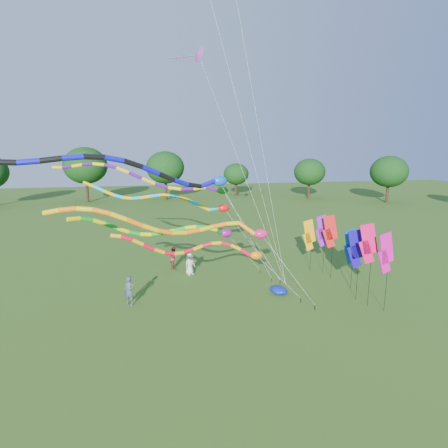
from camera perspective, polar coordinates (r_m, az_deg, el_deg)
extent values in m
plane|color=#2D5617|center=(22.31, 7.07, -13.83)|extent=(160.00, 160.00, 0.00)
cylinder|color=#382314|center=(77.73, 24.05, 4.35)|extent=(0.50, 0.50, 2.34)
ellipsoid|color=#0E3610|center=(77.47, 24.23, 6.59)|extent=(4.94, 4.94, 4.20)
cylinder|color=#382314|center=(76.36, 12.86, 5.19)|extent=(0.50, 0.50, 2.97)
ellipsoid|color=#0E3610|center=(76.05, 12.99, 8.09)|extent=(6.28, 6.28, 5.34)
cylinder|color=#382314|center=(75.14, 1.88, 5.52)|extent=(0.50, 0.50, 3.36)
ellipsoid|color=#0E3610|center=(74.81, 1.90, 8.86)|extent=(7.10, 7.10, 6.03)
cylinder|color=#382314|center=(73.27, -9.03, 5.06)|extent=(0.50, 0.50, 2.94)
ellipsoid|color=#0E3610|center=(72.94, -9.13, 8.05)|extent=(6.20, 6.20, 5.27)
cylinder|color=#382314|center=(73.04, -20.33, 4.28)|extent=(0.50, 0.50, 2.47)
ellipsoid|color=#0E3610|center=(72.75, -20.50, 6.80)|extent=(5.22, 5.22, 4.43)
cylinder|color=black|center=(24.36, 11.64, -11.35)|extent=(0.05, 0.05, 0.30)
cylinder|color=silver|center=(23.31, 8.41, -8.06)|extent=(0.02, 0.02, 4.16)
ellipsoid|color=orange|center=(22.46, 4.94, -4.78)|extent=(0.78, 0.50, 0.50)
cylinder|color=red|center=(22.36, 3.32, -4.37)|extent=(0.23, 0.23, 0.69)
cylinder|color=orange|center=(22.34, 1.81, -3.57)|extent=(0.23, 0.23, 0.64)
cylinder|color=red|center=(22.33, 0.32, -3.06)|extent=(0.23, 0.23, 0.59)
cylinder|color=orange|center=(22.32, -1.15, -2.94)|extent=(0.23, 0.23, 0.57)
cylinder|color=red|center=(22.29, -2.59, -3.18)|extent=(0.23, 0.23, 0.58)
cylinder|color=orange|center=(22.23, -4.02, -3.64)|extent=(0.23, 0.23, 0.59)
cylinder|color=red|center=(22.12, -5.45, -4.12)|extent=(0.23, 0.23, 0.59)
cylinder|color=orange|center=(21.96, -6.89, -4.43)|extent=(0.23, 0.23, 0.59)
cylinder|color=red|center=(21.74, -8.36, -4.42)|extent=(0.23, 0.23, 0.62)
cylinder|color=orange|center=(21.50, -9.87, -4.07)|extent=(0.23, 0.23, 0.66)
cylinder|color=red|center=(21.27, -11.42, -3.44)|extent=(0.23, 0.23, 0.68)
cylinder|color=orange|center=(21.09, -13.00, -2.72)|extent=(0.23, 0.23, 0.66)
cylinder|color=red|center=(20.99, -14.58, -2.10)|extent=(0.23, 0.23, 0.61)
cylinder|color=orange|center=(21.01, -16.13, -1.77)|extent=(0.23, 0.23, 0.57)
cylinder|color=black|center=(23.54, 13.71, -12.28)|extent=(0.05, 0.05, 0.30)
cylinder|color=silver|center=(21.95, 9.90, -7.09)|extent=(0.02, 0.02, 5.78)
ellipsoid|color=#D31756|center=(20.70, 5.66, -1.50)|extent=(0.86, 0.55, 0.55)
cylinder|color=orange|center=(20.66, 3.54, -0.70)|extent=(0.25, 0.25, 1.07)
cylinder|color=#E5AF0B|center=(20.66, 1.32, 0.08)|extent=(0.25, 0.25, 0.75)
cylinder|color=orange|center=(20.49, -0.71, -0.20)|extent=(0.25, 0.25, 0.76)
cylinder|color=#E5AF0B|center=(20.29, -2.73, -0.69)|extent=(0.25, 0.25, 0.77)
cylinder|color=orange|center=(20.06, -4.77, -1.14)|extent=(0.25, 0.25, 0.77)
cylinder|color=#E5AF0B|center=(19.79, -6.85, -1.34)|extent=(0.25, 0.25, 0.78)
cylinder|color=orange|center=(19.50, -8.99, -1.17)|extent=(0.25, 0.25, 0.81)
cylinder|color=#E5AF0B|center=(19.22, -11.21, -0.61)|extent=(0.25, 0.25, 0.84)
cylinder|color=orange|center=(18.99, -13.50, 0.23)|extent=(0.25, 0.25, 0.85)
cylinder|color=#E5AF0B|center=(18.84, -15.84, 1.11)|extent=(0.25, 0.25, 0.83)
cylinder|color=orange|center=(18.80, -18.18, 1.80)|extent=(0.25, 0.25, 0.78)
cylinder|color=#E5AF0B|center=(18.88, -20.48, 2.13)|extent=(0.25, 0.25, 0.76)
cylinder|color=orange|center=(19.08, -22.69, 2.07)|extent=(0.25, 0.25, 0.77)
cylinder|color=#E5AF0B|center=(19.37, -24.80, 1.71)|extent=(0.25, 0.25, 0.79)
cylinder|color=black|center=(27.18, 8.54, -8.77)|extent=(0.05, 0.05, 0.30)
cylinder|color=silver|center=(26.25, 4.24, -1.84)|extent=(0.02, 0.02, 7.59)
ellipsoid|color=#18851A|center=(25.89, -0.24, 5.16)|extent=(0.83, 0.53, 0.53)
cylinder|color=#4D0C86|center=(26.23, -1.88, 5.38)|extent=(0.24, 0.24, 0.99)
cylinder|color=yellow|center=(26.53, -3.69, 5.47)|extent=(0.24, 0.24, 0.89)
cylinder|color=#4D0C86|center=(26.57, -5.61, 5.33)|extent=(0.24, 0.24, 0.89)
cylinder|color=yellow|center=(26.59, -7.54, 5.41)|extent=(0.24, 0.24, 0.90)
cylinder|color=#4D0C86|center=(26.62, -9.48, 5.78)|extent=(0.24, 0.24, 0.93)
cylinder|color=yellow|center=(26.69, -11.41, 6.42)|extent=(0.24, 0.24, 0.96)
cylinder|color=#4D0C86|center=(26.83, -13.31, 7.18)|extent=(0.24, 0.24, 0.96)
cylinder|color=yellow|center=(27.06, -15.15, 7.90)|extent=(0.24, 0.24, 0.93)
cylinder|color=#4D0C86|center=(27.38, -16.89, 8.41)|extent=(0.24, 0.24, 0.90)
cylinder|color=yellow|center=(27.80, -18.52, 8.62)|extent=(0.24, 0.24, 0.88)
cylinder|color=#4D0C86|center=(28.29, -20.02, 8.55)|extent=(0.24, 0.24, 0.89)
cylinder|color=yellow|center=(28.85, -21.41, 8.30)|extent=(0.24, 0.24, 0.90)
cylinder|color=#4D0C86|center=(29.45, -22.72, 8.02)|extent=(0.24, 0.24, 0.90)
cylinder|color=yellow|center=(30.05, -23.98, 7.87)|extent=(0.24, 0.24, 0.89)
cylinder|color=black|center=(27.59, 7.25, -8.43)|extent=(0.05, 0.05, 0.30)
cylinder|color=silver|center=(25.22, 3.58, -1.40)|extent=(0.02, 0.02, 8.47)
ellipsoid|color=#0D48BB|center=(23.43, -0.72, 6.58)|extent=(0.99, 0.64, 0.64)
cylinder|color=#0C0CC5|center=(23.04, -2.52, 6.15)|extent=(0.29, 0.29, 1.01)
cylinder|color=black|center=(22.51, -4.57, 5.88)|extent=(0.29, 0.29, 1.00)
cylinder|color=#0C0CC5|center=(21.89, -6.59, 6.33)|extent=(0.29, 0.29, 1.03)
cylinder|color=black|center=(21.32, -8.79, 7.10)|extent=(0.29, 0.29, 1.06)
cylinder|color=#0C0CC5|center=(20.82, -11.16, 8.04)|extent=(0.29, 0.29, 1.05)
cylinder|color=black|center=(20.44, -13.71, 8.90)|extent=(0.29, 0.29, 1.02)
cylinder|color=#0C0CC5|center=(20.16, -16.40, 9.48)|extent=(0.29, 0.29, 0.99)
cylinder|color=black|center=(20.00, -19.18, 9.64)|extent=(0.29, 0.29, 0.98)
cylinder|color=#0C0CC5|center=(19.94, -22.01, 9.40)|extent=(0.29, 0.29, 0.98)
cylinder|color=black|center=(19.96, -24.84, 8.91)|extent=(0.29, 0.29, 0.99)
cylinder|color=#0C0CC5|center=(20.05, -27.65, 8.41)|extent=(0.29, 0.29, 0.99)
cylinder|color=black|center=(20.17, -30.45, 8.11)|extent=(0.29, 0.29, 0.98)
cylinder|color=black|center=(30.62, 6.55, -6.38)|extent=(0.05, 0.05, 0.30)
cylinder|color=silver|center=(29.81, 3.30, -1.95)|extent=(0.02, 0.02, 5.80)
ellipsoid|color=red|center=(29.31, -0.08, 2.44)|extent=(0.91, 0.58, 0.58)
cylinder|color=#0CBBD3|center=(29.12, -1.52, 2.30)|extent=(0.26, 0.26, 0.86)
cylinder|color=#E2AC0B|center=(28.88, -3.04, 2.50)|extent=(0.26, 0.26, 0.86)
cylinder|color=#0CBBD3|center=(28.80, -4.56, 3.21)|extent=(0.26, 0.26, 0.84)
cylinder|color=#E2AC0B|center=(28.82, -6.09, 3.83)|extent=(0.26, 0.26, 0.81)
cylinder|color=#0CBBD3|center=(28.94, -7.58, 4.23)|extent=(0.26, 0.26, 0.78)
cylinder|color=#E2AC0B|center=(29.16, -9.04, 4.36)|extent=(0.26, 0.26, 0.77)
cylinder|color=#0CBBD3|center=(29.46, -10.45, 4.25)|extent=(0.26, 0.26, 0.79)
cylinder|color=#E2AC0B|center=(29.81, -11.81, 4.03)|extent=(0.26, 0.26, 0.80)
cylinder|color=#0CBBD3|center=(30.17, -13.15, 3.86)|extent=(0.26, 0.26, 0.79)
cylinder|color=#E2AC0B|center=(30.51, -14.47, 3.85)|extent=(0.26, 0.26, 0.78)
cylinder|color=#0CBBD3|center=(30.80, -15.80, 4.08)|extent=(0.26, 0.26, 0.79)
cylinder|color=#E2AC0B|center=(31.04, -17.15, 4.54)|extent=(0.26, 0.26, 0.82)
cylinder|color=#0CBBD3|center=(31.23, -18.53, 5.12)|extent=(0.26, 0.26, 0.84)
cylinder|color=#E2AC0B|center=(31.37, -19.94, 5.70)|extent=(0.26, 0.26, 0.84)
cylinder|color=black|center=(29.31, 5.50, -7.18)|extent=(0.05, 0.05, 0.30)
cylinder|color=silver|center=(27.99, 3.00, -4.29)|extent=(0.02, 0.02, 4.44)
ellipsoid|color=#8A0C83|center=(26.84, 0.28, -1.38)|extent=(0.95, 0.61, 0.61)
cylinder|color=#16A61C|center=(26.23, -0.78, -1.19)|extent=(0.28, 0.28, 1.01)
cylinder|color=yellow|center=(25.62, -1.96, -0.72)|extent=(0.28, 0.28, 0.76)
cylinder|color=#16A61C|center=(25.35, -3.51, -0.47)|extent=(0.28, 0.28, 0.74)
cylinder|color=yellow|center=(25.19, -5.14, -0.52)|extent=(0.28, 0.28, 0.74)
cylinder|color=#16A61C|center=(25.10, -6.81, -0.81)|extent=(0.28, 0.28, 0.76)
cylinder|color=yellow|center=(25.05, -8.50, -1.19)|extent=(0.28, 0.28, 0.76)
cylinder|color=#16A61C|center=(25.00, -10.19, -1.49)|extent=(0.28, 0.28, 0.74)
cylinder|color=yellow|center=(24.92, -11.87, -1.57)|extent=(0.28, 0.28, 0.74)
cylinder|color=#16A61C|center=(24.78, -13.54, -1.35)|extent=(0.28, 0.28, 0.76)
cylinder|color=yellow|center=(24.57, -15.21, -0.88)|extent=(0.28, 0.28, 0.80)
cylinder|color=#16A61C|center=(24.30, -16.88, -0.27)|extent=(0.28, 0.28, 0.81)
cylinder|color=yellow|center=(24.00, -18.55, 0.31)|extent=(0.28, 0.28, 0.80)
cylinder|color=#16A61C|center=(23.68, -20.23, 0.68)|extent=(0.28, 0.28, 0.77)
cylinder|color=yellow|center=(23.39, -21.92, 0.71)|extent=(0.28, 0.28, 0.75)
cylinder|color=black|center=(26.52, 9.35, -9.33)|extent=(0.04, 0.04, 0.30)
cylinder|color=silver|center=(25.20, 5.48, 13.38)|extent=(0.01, 0.01, 20.52)
cylinder|color=black|center=(26.52, 9.35, -9.33)|extent=(0.04, 0.04, 0.30)
cylinder|color=silver|center=(24.22, 1.71, 19.25)|extent=(0.01, 0.01, 25.98)
cylinder|color=black|center=(26.52, 9.35, -9.33)|extent=(0.04, 0.04, 0.30)
cylinder|color=silver|center=(27.48, 2.41, 9.21)|extent=(0.01, 0.01, 18.39)
cone|color=purple|center=(31.30, -3.97, 24.44)|extent=(1.51, 1.57, 1.39)
cube|color=purple|center=(31.17, -5.36, 24.19)|extent=(0.90, 0.12, 0.04)
cube|color=purple|center=(31.08, -6.46, 23.98)|extent=(0.90, 0.12, 0.04)
cube|color=purple|center=(31.00, -7.56, 23.76)|extent=(0.90, 0.12, 0.04)
cylinder|color=black|center=(27.05, 18.98, -5.36)|extent=(0.02, 0.02, 3.91)
cube|color=#0B3FA7|center=(26.56, 18.80, -2.62)|extent=(1.16, 0.24, 1.93)
cube|color=#0B3FA7|center=(26.71, 18.55, -4.30)|extent=(1.01, 0.22, 1.51)
cylinder|color=black|center=(23.98, 23.60, -7.14)|extent=(0.02, 0.02, 4.49)
cube|color=#E40C97|center=(23.38, 23.52, -3.39)|extent=(1.16, 0.22, 1.93)
cube|color=#E40C97|center=(23.54, 23.22, -5.30)|extent=(1.01, 0.20, 1.51)
cylinder|color=black|center=(24.29, 21.40, -6.30)|extent=(0.02, 0.02, 4.84)
cube|color=#E80C5B|center=(23.77, 21.21, -2.11)|extent=(1.12, 0.46, 1.93)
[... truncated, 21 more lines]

